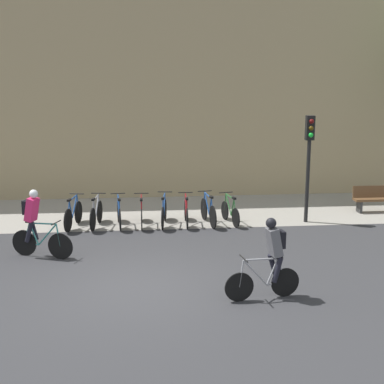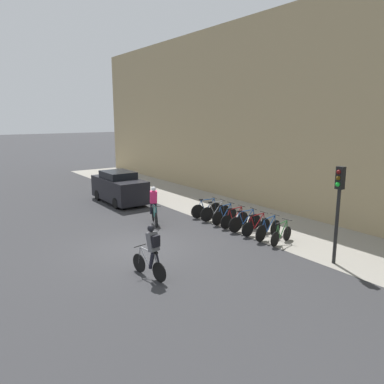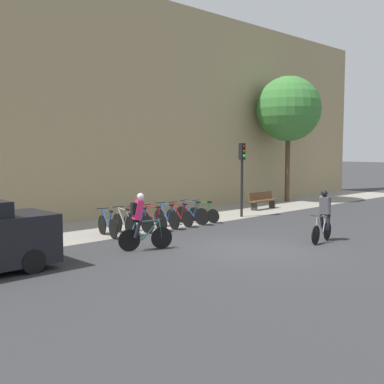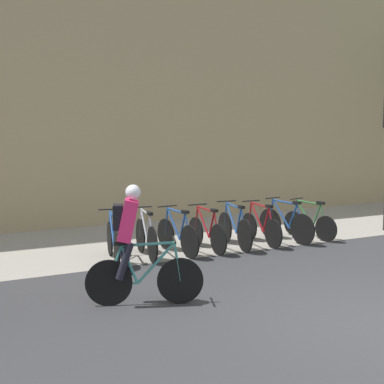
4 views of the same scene
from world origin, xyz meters
TOP-DOWN VIEW (x-y plane):
  - ground at (0.00, 0.00)m, footprint 200.00×200.00m
  - kerb_strip at (0.00, 6.75)m, footprint 44.00×4.50m
  - building_facade at (0.00, 9.30)m, footprint 44.00×0.60m
  - cyclist_pink at (-2.64, 2.31)m, footprint 1.63×0.71m
  - cyclist_grey at (2.76, -0.83)m, footprint 1.64×0.53m
  - parked_bike_0 at (-2.02, 5.01)m, footprint 0.50×1.70m
  - parked_bike_1 at (-1.32, 5.01)m, footprint 0.46×1.67m
  - parked_bike_2 at (-0.62, 5.01)m, footprint 0.46×1.64m
  - parked_bike_3 at (0.08, 5.01)m, footprint 0.46×1.66m
  - parked_bike_4 at (0.78, 5.01)m, footprint 0.46×1.74m
  - parked_bike_5 at (1.48, 5.01)m, footprint 0.46×1.65m
  - parked_bike_6 at (2.18, 5.01)m, footprint 0.46×1.73m
  - parked_bike_7 at (2.88, 5.01)m, footprint 0.49×1.54m
  - traffic_light_pole at (5.33, 4.94)m, footprint 0.26×0.30m
  - bench at (8.28, 6.01)m, footprint 1.89×0.44m

SIDE VIEW (x-z plane):
  - ground at x=0.00m, z-range 0.00..0.00m
  - kerb_strip at x=0.00m, z-range 0.00..0.01m
  - parked_bike_7 at x=2.88m, z-range -0.09..0.85m
  - parked_bike_5 at x=1.48m, z-range -0.09..0.87m
  - parked_bike_3 at x=0.08m, z-range -0.09..0.87m
  - parked_bike_2 at x=-0.62m, z-range -0.08..0.89m
  - parked_bike_4 at x=0.78m, z-range -0.08..0.91m
  - parked_bike_0 at x=-2.02m, z-range -0.08..0.91m
  - parked_bike_6 at x=2.18m, z-range -0.08..0.91m
  - parked_bike_1 at x=-1.32m, z-range -0.08..0.91m
  - bench at x=8.28m, z-range 0.03..0.92m
  - cyclist_pink at x=-2.64m, z-range 0.05..1.84m
  - cyclist_grey at x=2.76m, z-range 0.07..1.82m
  - traffic_light_pole at x=5.33m, z-range 0.66..4.06m
  - building_facade at x=0.00m, z-range 0.00..10.43m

